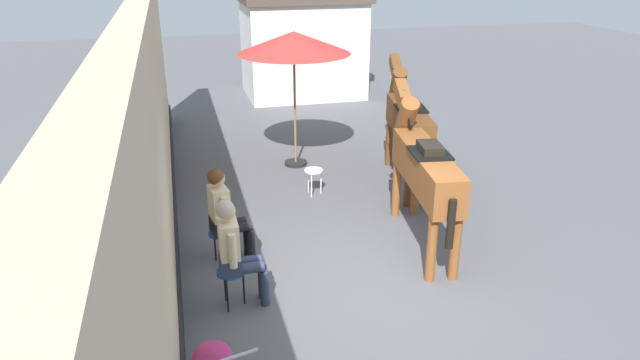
# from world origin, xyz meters

# --- Properties ---
(ground_plane) EXTENTS (40.00, 40.00, 0.00)m
(ground_plane) POSITION_xyz_m (0.00, 3.00, 0.00)
(ground_plane) COLOR #56565B
(pub_facade_wall) EXTENTS (0.34, 14.00, 3.40)m
(pub_facade_wall) POSITION_xyz_m (-2.55, 1.50, 1.54)
(pub_facade_wall) COLOR #CCB793
(pub_facade_wall) RESTS_ON ground_plane
(distant_cottage) EXTENTS (3.40, 2.60, 3.50)m
(distant_cottage) POSITION_xyz_m (1.40, 10.22, 1.80)
(distant_cottage) COLOR silver
(distant_cottage) RESTS_ON ground_plane
(seated_visitor_near) EXTENTS (0.61, 0.49, 1.39)m
(seated_visitor_near) POSITION_xyz_m (-1.70, 0.09, 0.78)
(seated_visitor_near) COLOR #194C99
(seated_visitor_near) RESTS_ON ground_plane
(seated_visitor_far) EXTENTS (0.61, 0.48, 1.39)m
(seated_visitor_far) POSITION_xyz_m (-1.72, 1.12, 0.78)
(seated_visitor_far) COLOR #194C99
(seated_visitor_far) RESTS_ON ground_plane
(saddled_horse_near) EXTENTS (0.75, 2.98, 2.06)m
(saddled_horse_near) POSITION_xyz_m (1.07, 1.08, 1.16)
(saddled_horse_near) COLOR brown
(saddled_horse_near) RESTS_ON ground_plane
(saddled_horse_far) EXTENTS (0.88, 2.96, 2.06)m
(saddled_horse_far) POSITION_xyz_m (1.73, 3.26, 1.16)
(saddled_horse_far) COLOR brown
(saddled_horse_far) RESTS_ON ground_plane
(cafe_parasol) EXTENTS (2.10, 2.10, 2.58)m
(cafe_parasol) POSITION_xyz_m (-0.02, 4.59, 2.36)
(cafe_parasol) COLOR black
(cafe_parasol) RESTS_ON ground_plane
(spare_stool_white) EXTENTS (0.32, 0.32, 0.46)m
(spare_stool_white) POSITION_xyz_m (-0.03, 3.08, 0.40)
(spare_stool_white) COLOR white
(spare_stool_white) RESTS_ON ground_plane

